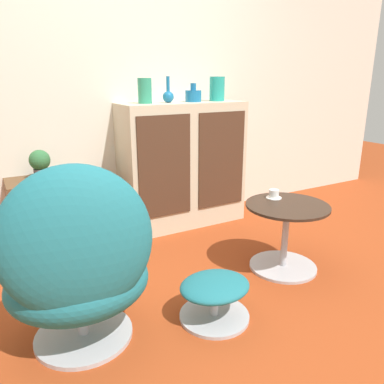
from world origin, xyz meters
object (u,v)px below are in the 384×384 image
(vase_leftmost, at_px, (145,91))
(vase_inner_left, at_px, (168,96))
(coffee_table, at_px, (285,233))
(sideboard, at_px, (183,165))
(ottoman, at_px, (215,292))
(teacup, at_px, (274,195))
(vase_rightmost, at_px, (217,89))
(vase_inner_right, at_px, (193,95))
(tv_console, at_px, (60,212))
(egg_chair, at_px, (78,264))
(potted_plant, at_px, (40,163))

(vase_leftmost, distance_m, vase_inner_left, 0.21)
(coffee_table, xyz_separation_m, vase_leftmost, (-0.54, 1.13, 0.93))
(sideboard, xyz_separation_m, ottoman, (-0.54, -1.37, -0.39))
(ottoman, bearing_deg, teacup, 28.04)
(ottoman, relative_size, vase_rightmost, 1.91)
(vase_rightmost, bearing_deg, ottoman, -122.99)
(vase_leftmost, bearing_deg, vase_inner_left, 0.00)
(ottoman, height_order, vase_inner_right, vase_inner_right)
(tv_console, bearing_deg, teacup, -37.47)
(ottoman, xyz_separation_m, vase_rightmost, (0.89, 1.37, 1.04))
(egg_chair, bearing_deg, ottoman, -11.11)
(sideboard, xyz_separation_m, vase_inner_right, (0.11, 0.00, 0.60))
(vase_rightmost, bearing_deg, egg_chair, -141.92)
(ottoman, height_order, potted_plant, potted_plant)
(tv_console, xyz_separation_m, vase_inner_left, (0.96, -0.02, 0.87))
(tv_console, bearing_deg, potted_plant, 179.61)
(vase_leftmost, height_order, vase_inner_right, vase_leftmost)
(ottoman, height_order, vase_inner_left, vase_inner_left)
(vase_leftmost, relative_size, teacup, 1.80)
(egg_chair, bearing_deg, potted_plant, 88.12)
(egg_chair, bearing_deg, vase_rightmost, 38.08)
(vase_rightmost, distance_m, teacup, 1.21)
(sideboard, bearing_deg, tv_console, 178.54)
(coffee_table, bearing_deg, teacup, 85.19)
(tv_console, distance_m, potted_plant, 0.42)
(tv_console, relative_size, teacup, 6.40)
(teacup, bearing_deg, vase_leftmost, 119.66)
(tv_console, xyz_separation_m, vase_inner_right, (1.20, -0.02, 0.87))
(vase_rightmost, height_order, potted_plant, vase_rightmost)
(vase_leftmost, xyz_separation_m, vase_inner_left, (0.21, 0.00, -0.04))
(sideboard, distance_m, vase_inner_left, 0.62)
(ottoman, distance_m, coffee_table, 0.79)
(sideboard, height_order, potted_plant, sideboard)
(ottoman, relative_size, coffee_table, 0.71)
(vase_inner_left, xyz_separation_m, teacup, (0.35, -0.97, -0.65))
(vase_inner_right, height_order, potted_plant, vase_inner_right)
(vase_inner_left, height_order, vase_rightmost, vase_inner_left)
(ottoman, xyz_separation_m, coffee_table, (0.74, 0.25, 0.11))
(sideboard, height_order, vase_rightmost, vase_rightmost)
(sideboard, height_order, teacup, sideboard)
(vase_leftmost, distance_m, vase_inner_right, 0.45)
(vase_inner_left, xyz_separation_m, vase_inner_right, (0.24, 0.00, -0.00))
(vase_inner_left, bearing_deg, potted_plant, 178.66)
(vase_inner_right, relative_size, potted_plant, 0.70)
(coffee_table, distance_m, vase_inner_left, 1.47)
(vase_leftmost, bearing_deg, teacup, -60.34)
(sideboard, xyz_separation_m, egg_chair, (-1.23, -1.23, -0.09))
(egg_chair, distance_m, potted_plant, 1.29)
(vase_inner_right, xyz_separation_m, potted_plant, (-1.30, 0.02, -0.46))
(egg_chair, xyz_separation_m, vase_inner_right, (1.34, 1.24, 0.69))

